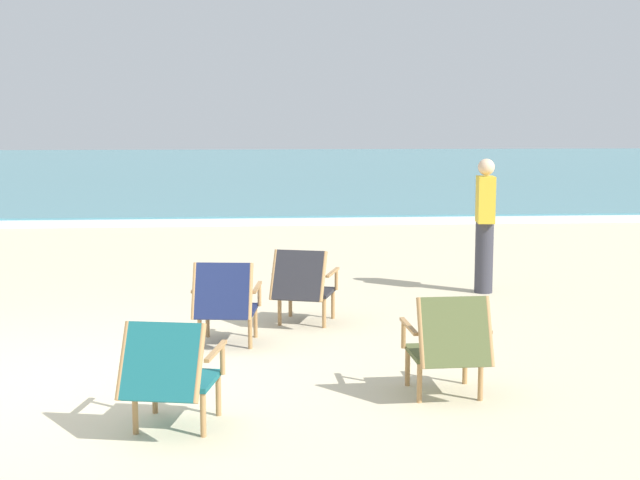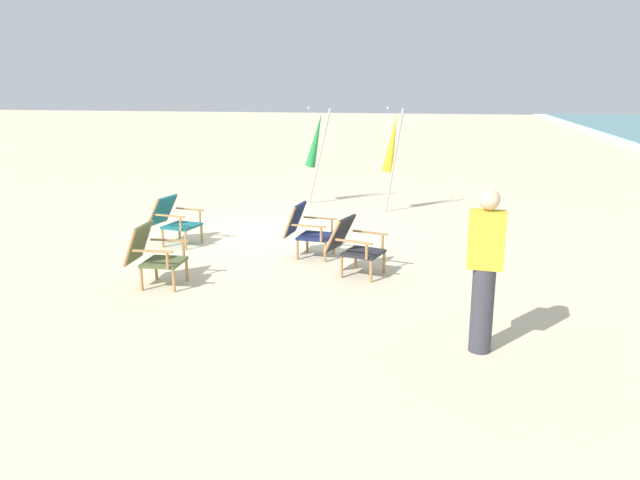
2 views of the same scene
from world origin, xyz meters
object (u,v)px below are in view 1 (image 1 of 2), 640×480
at_px(beach_chair_back_right, 225,301).
at_px(beach_chair_back_left, 170,372).
at_px(beach_chair_far_center, 449,344).
at_px(beach_chair_front_right, 303,285).
at_px(person_near_chairs, 485,224).

bearing_deg(beach_chair_back_right, beach_chair_back_left, -97.82).
xyz_separation_m(beach_chair_back_left, beach_chair_far_center, (2.03, 0.57, 0.01)).
height_order(beach_chair_front_right, beach_chair_back_right, beach_chair_back_right).
relative_size(beach_chair_far_center, beach_chair_back_right, 1.00).
distance_m(beach_chair_front_right, person_near_chairs, 2.81).
bearing_deg(beach_chair_back_right, person_near_chairs, 37.65).
relative_size(beach_chair_far_center, person_near_chairs, 0.50).
distance_m(beach_chair_far_center, beach_chair_back_right, 2.41).
distance_m(beach_chair_back_right, person_near_chairs, 3.90).
bearing_deg(beach_chair_back_left, beach_chair_front_right, 70.65).
bearing_deg(beach_chair_back_left, beach_chair_far_center, 15.81).
distance_m(beach_chair_front_right, beach_chair_far_center, 2.67).
bearing_deg(person_near_chairs, beach_chair_far_center, -108.44).
distance_m(beach_chair_back_left, person_near_chairs, 5.76).
bearing_deg(beach_chair_front_right, person_near_chairs, 34.22).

